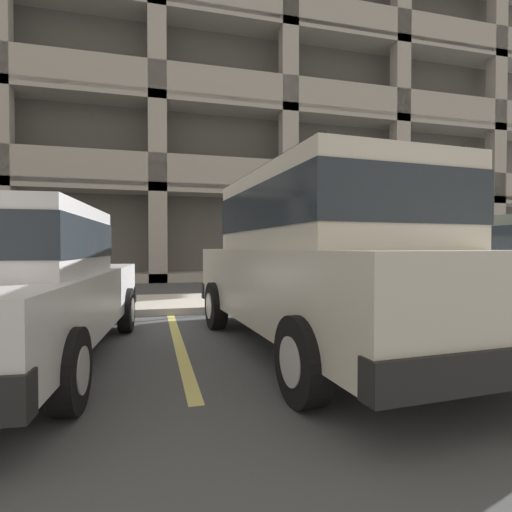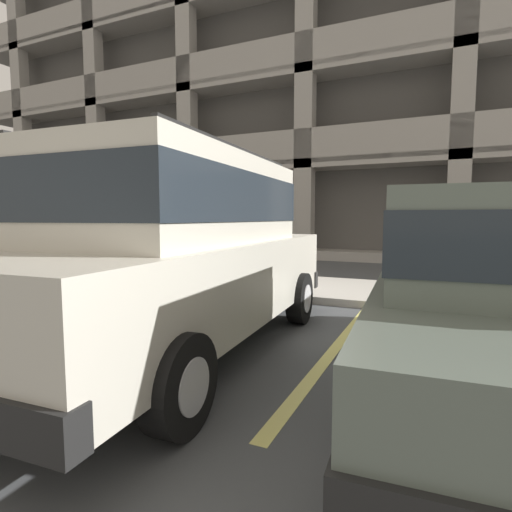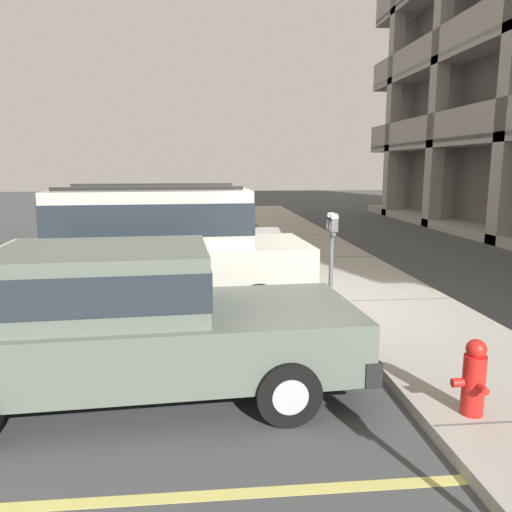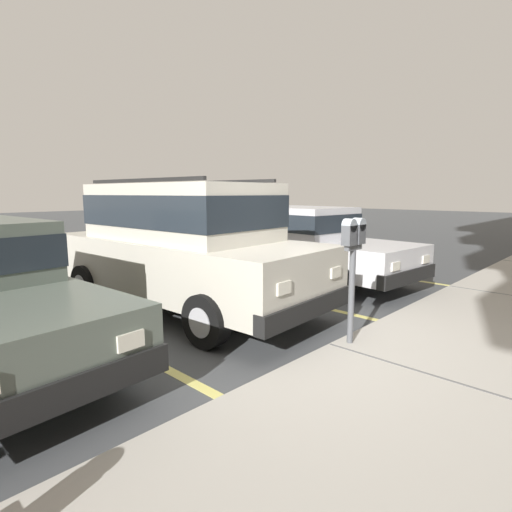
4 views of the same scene
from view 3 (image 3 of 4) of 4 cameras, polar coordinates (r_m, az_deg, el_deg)
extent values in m
cube|color=#444749|center=(8.30, 6.44, -6.38)|extent=(80.00, 80.00, 0.10)
cube|color=#ADA89E|center=(8.63, 14.96, -5.27)|extent=(40.00, 2.20, 0.12)
cube|color=#606060|center=(16.21, 5.13, 2.42)|extent=(0.03, 2.16, 0.00)
cube|color=#606060|center=(12.35, 8.54, -0.11)|extent=(0.03, 2.16, 0.00)
cube|color=#606060|center=(8.62, 14.98, -4.87)|extent=(0.03, 2.16, 0.00)
cube|color=#DBD16B|center=(12.57, -4.15, -0.39)|extent=(0.12, 4.80, 0.01)
cube|color=#DBD16B|center=(9.59, -3.69, -3.74)|extent=(0.12, 4.80, 0.01)
cube|color=#DBD16B|center=(6.68, -2.81, -10.05)|extent=(0.12, 4.80, 0.01)
cube|color=#DBD16B|center=(3.97, -0.46, -25.44)|extent=(0.12, 4.80, 0.01)
cube|color=beige|center=(7.94, -11.18, -1.48)|extent=(2.12, 4.80, 0.80)
cube|color=beige|center=(7.82, -11.75, 4.40)|extent=(1.79, 3.00, 0.84)
cube|color=#232B33|center=(7.82, -11.76, 4.56)|extent=(1.81, 3.03, 0.46)
cube|color=black|center=(8.24, 5.18, -2.90)|extent=(1.88, 0.27, 0.24)
cube|color=black|center=(8.42, -27.04, -3.70)|extent=(1.88, 0.27, 0.24)
cube|color=silver|center=(7.63, 6.62, -1.21)|extent=(0.24, 0.04, 0.14)
cube|color=silver|center=(8.72, 4.63, 0.26)|extent=(0.24, 0.04, 0.14)
cylinder|color=black|center=(7.24, 0.31, -5.68)|extent=(0.24, 0.67, 0.66)
cylinder|color=#B2B2B7|center=(7.24, 0.31, -5.68)|extent=(0.24, 0.38, 0.36)
cylinder|color=black|center=(8.97, -1.54, -2.55)|extent=(0.24, 0.67, 0.66)
cylinder|color=#B2B2B7|center=(8.97, -1.54, -2.55)|extent=(0.24, 0.38, 0.36)
cylinder|color=black|center=(7.38, -22.77, -6.20)|extent=(0.24, 0.67, 0.66)
cylinder|color=#B2B2B7|center=(7.38, -22.77, -6.20)|extent=(0.24, 0.38, 0.36)
cylinder|color=black|center=(9.08, -20.11, -3.03)|extent=(0.24, 0.67, 0.66)
cylinder|color=#B2B2B7|center=(9.08, -20.11, -3.03)|extent=(0.24, 0.38, 0.36)
cube|color=black|center=(7.11, -12.15, 7.54)|extent=(0.21, 2.62, 0.05)
cube|color=black|center=(8.48, -11.65, 7.96)|extent=(0.21, 2.62, 0.05)
cube|color=silver|center=(11.03, -8.64, 1.18)|extent=(2.03, 4.52, 0.60)
cube|color=silver|center=(11.00, -10.28, 4.36)|extent=(1.64, 2.09, 0.64)
cube|color=#232B33|center=(11.00, -10.28, 4.44)|extent=(1.67, 2.11, 0.35)
cube|color=black|center=(10.99, 2.62, 0.30)|extent=(1.74, 0.29, 0.24)
cube|color=black|center=(11.55, -19.30, 0.21)|extent=(1.74, 0.29, 0.24)
cube|color=silver|center=(10.44, 3.09, 1.10)|extent=(0.24, 0.05, 0.14)
cube|color=silver|center=(11.48, 2.71, 1.93)|extent=(0.24, 0.05, 0.14)
cylinder|color=black|center=(10.17, -1.56, -1.19)|extent=(0.21, 0.61, 0.60)
cylinder|color=#B2B2B7|center=(10.17, -1.56, -1.19)|extent=(0.20, 0.34, 0.33)
cylinder|color=black|center=(11.81, -1.50, 0.41)|extent=(0.21, 0.61, 0.60)
cylinder|color=#B2B2B7|center=(11.81, -1.50, 0.41)|extent=(0.20, 0.34, 0.33)
cylinder|color=black|center=(10.55, -16.54, -1.20)|extent=(0.21, 0.61, 0.60)
cylinder|color=#B2B2B7|center=(10.55, -16.54, -1.20)|extent=(0.20, 0.34, 0.33)
cylinder|color=black|center=(12.14, -14.48, 0.35)|extent=(0.21, 0.61, 0.60)
cylinder|color=#B2B2B7|center=(12.14, -14.48, 0.35)|extent=(0.20, 0.34, 0.33)
cube|color=#5B665B|center=(5.24, -13.25, -9.18)|extent=(1.97, 4.50, 0.60)
cube|color=#5B665B|center=(5.10, -16.89, -2.62)|extent=(1.61, 2.07, 0.64)
cube|color=#232B33|center=(5.10, -16.90, -2.45)|extent=(1.64, 2.09, 0.35)
cube|color=black|center=(5.56, 9.96, -9.85)|extent=(1.74, 0.27, 0.24)
cube|color=silver|center=(5.04, 12.56, -9.22)|extent=(0.24, 0.04, 0.14)
cube|color=silver|center=(5.98, 8.85, -5.97)|extent=(0.24, 0.04, 0.14)
cylinder|color=black|center=(4.66, 3.74, -15.40)|extent=(0.20, 0.61, 0.60)
cylinder|color=#B2B2B7|center=(4.66, 3.74, -15.40)|extent=(0.20, 0.34, 0.33)
cylinder|color=black|center=(6.18, 0.29, -8.81)|extent=(0.20, 0.61, 0.60)
cylinder|color=#B2B2B7|center=(6.18, 0.29, -8.81)|extent=(0.20, 0.34, 0.33)
cylinder|color=black|center=(6.36, -25.10, -9.25)|extent=(0.20, 0.61, 0.60)
cylinder|color=#B2B2B7|center=(6.36, -25.10, -9.25)|extent=(0.20, 0.34, 0.33)
cylinder|color=#595B60|center=(8.41, 8.58, -1.23)|extent=(0.07, 0.07, 1.08)
cube|color=#595B60|center=(8.31, 8.68, 2.64)|extent=(0.28, 0.06, 0.06)
cube|color=#515459|center=(8.39, 8.54, 3.68)|extent=(0.15, 0.11, 0.22)
cylinder|color=#9EA8B2|center=(8.38, 8.56, 4.43)|extent=(0.15, 0.11, 0.15)
cube|color=#B7B293|center=(8.38, 8.14, 3.42)|extent=(0.08, 0.01, 0.08)
cube|color=#515459|center=(8.20, 8.88, 3.52)|extent=(0.15, 0.11, 0.22)
cylinder|color=#9EA8B2|center=(8.19, 8.90, 4.28)|extent=(0.15, 0.11, 0.15)
cube|color=#B7B293|center=(8.19, 8.47, 3.25)|extent=(0.08, 0.01, 0.08)
cube|color=gray|center=(25.56, 15.92, 25.04)|extent=(0.60, 0.50, 18.00)
cylinder|color=red|center=(4.98, 23.59, -13.35)|extent=(0.20, 0.20, 0.55)
sphere|color=red|center=(4.86, 23.88, -9.72)|extent=(0.18, 0.18, 0.18)
cylinder|color=red|center=(4.90, 22.04, -13.28)|extent=(0.08, 0.10, 0.08)
cylinder|color=red|center=(4.85, 24.49, -13.71)|extent=(0.10, 0.07, 0.07)
camera|label=1|loc=(10.90, -32.80, 2.44)|focal=28.00mm
camera|label=2|loc=(6.85, -43.32, -0.51)|focal=28.00mm
camera|label=4|loc=(5.92, 41.08, 3.04)|focal=28.00mm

